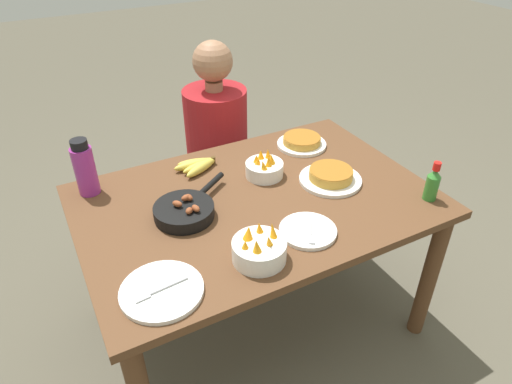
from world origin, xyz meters
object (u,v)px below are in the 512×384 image
at_px(empty_plate_near_front, 162,291).
at_px(person_figure, 218,161).
at_px(hot_sauce_bottle, 433,183).
at_px(empty_plate_far_left, 308,231).
at_px(fruit_bowl_mango, 265,168).
at_px(frittata_plate_center, 331,176).
at_px(fruit_bowl_citrus, 259,249).
at_px(frittata_plate_side, 302,142).
at_px(banana_bunch, 198,165).
at_px(skillet, 185,210).
at_px(water_bottle, 85,168).

distance_m(empty_plate_near_front, person_figure, 1.28).
relative_size(hot_sauce_bottle, person_figure, 0.15).
bearing_deg(empty_plate_far_left, fruit_bowl_mango, 83.06).
distance_m(frittata_plate_center, fruit_bowl_citrus, 0.58).
bearing_deg(frittata_plate_side, banana_bunch, 176.19).
bearing_deg(person_figure, skillet, -121.64).
height_order(frittata_plate_center, water_bottle, water_bottle).
bearing_deg(skillet, empty_plate_near_front, -156.54).
relative_size(fruit_bowl_mango, fruit_bowl_citrus, 0.89).
relative_size(frittata_plate_center, fruit_bowl_citrus, 1.44).
bearing_deg(fruit_bowl_citrus, hot_sauce_bottle, -0.65).
distance_m(skillet, fruit_bowl_citrus, 0.37).
distance_m(banana_bunch, skillet, 0.35).
relative_size(skillet, person_figure, 0.31).
distance_m(frittata_plate_side, empty_plate_far_left, 0.67).
bearing_deg(person_figure, fruit_bowl_mango, -93.69).
bearing_deg(skillet, fruit_bowl_mango, -19.17).
height_order(skillet, empty_plate_near_front, skillet).
bearing_deg(empty_plate_far_left, water_bottle, 135.07).
distance_m(fruit_bowl_citrus, person_figure, 1.16).
xyz_separation_m(frittata_plate_center, frittata_plate_side, (0.07, 0.33, -0.00)).
relative_size(banana_bunch, water_bottle, 0.84).
xyz_separation_m(skillet, hot_sauce_bottle, (0.91, -0.35, 0.05)).
xyz_separation_m(frittata_plate_center, fruit_bowl_citrus, (-0.50, -0.29, 0.02)).
xyz_separation_m(empty_plate_far_left, person_figure, (0.09, 1.04, -0.26)).
bearing_deg(hot_sauce_bottle, frittata_plate_side, 108.77).
bearing_deg(hot_sauce_bottle, empty_plate_near_front, 179.22).
bearing_deg(hot_sauce_bottle, fruit_bowl_mango, 136.97).
bearing_deg(fruit_bowl_mango, person_figure, 86.31).
distance_m(empty_plate_far_left, hot_sauce_bottle, 0.56).
height_order(frittata_plate_center, empty_plate_far_left, frittata_plate_center).
xyz_separation_m(hot_sauce_bottle, person_figure, (-0.46, 1.08, -0.32)).
bearing_deg(banana_bunch, person_figure, 57.26).
bearing_deg(frittata_plate_side, empty_plate_near_front, -146.27).
bearing_deg(fruit_bowl_citrus, frittata_plate_center, 29.66).
bearing_deg(banana_bunch, empty_plate_near_front, -120.83).
height_order(empty_plate_near_front, empty_plate_far_left, same).
bearing_deg(frittata_plate_side, fruit_bowl_mango, -152.36).
distance_m(skillet, frittata_plate_center, 0.64).
bearing_deg(water_bottle, skillet, -49.88).
bearing_deg(frittata_plate_side, skillet, -159.02).
relative_size(frittata_plate_center, fruit_bowl_mango, 1.62).
distance_m(fruit_bowl_mango, fruit_bowl_citrus, 0.54).
bearing_deg(frittata_plate_center, hot_sauce_bottle, -46.82).
distance_m(fruit_bowl_mango, hot_sauce_bottle, 0.69).
distance_m(frittata_plate_side, empty_plate_near_front, 1.09).
bearing_deg(hot_sauce_bottle, empty_plate_far_left, 174.91).
relative_size(frittata_plate_side, empty_plate_near_front, 0.90).
relative_size(frittata_plate_side, water_bottle, 0.99).
distance_m(banana_bunch, empty_plate_near_front, 0.75).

